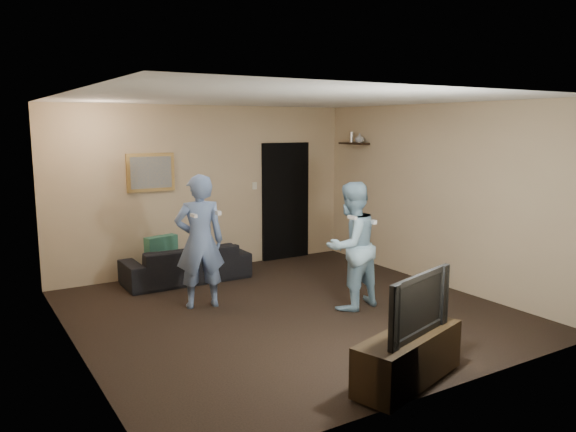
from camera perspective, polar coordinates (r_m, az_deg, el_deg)
ground at (r=7.09m, az=0.08°, el=-9.67°), size 5.00×5.00×0.00m
ceiling at (r=6.72m, az=0.08°, el=11.82°), size 5.00×5.00×0.04m
wall_back at (r=8.99m, az=-8.29°, el=2.77°), size 5.00×0.04×2.60m
wall_front at (r=4.86m, az=15.69°, el=-2.93°), size 5.00×0.04×2.60m
wall_left at (r=5.89m, az=-21.13°, el=-1.13°), size 0.04×5.00×2.60m
wall_right at (r=8.35m, az=14.87°, el=2.07°), size 0.04×5.00×2.60m
sofa at (r=8.49m, az=-10.29°, el=-4.74°), size 1.85×0.73×0.54m
throw_pillow at (r=8.32m, az=-12.73°, el=-3.61°), size 0.50×0.26×0.48m
painting_frame at (r=8.63m, az=-13.78°, el=4.33°), size 0.72×0.05×0.57m
painting_canvas at (r=8.60m, az=-13.73°, el=4.32°), size 0.62×0.01×0.47m
doorway at (r=9.66m, az=-0.25°, el=1.51°), size 0.90×0.06×2.00m
light_switch at (r=9.33m, az=-3.42°, el=3.08°), size 0.08×0.02×0.12m
wall_shelf at (r=9.56m, az=6.72°, el=7.33°), size 0.20×0.60×0.03m
shelf_vase at (r=9.44m, az=7.29°, el=7.86°), size 0.18×0.18×0.16m
shelf_figurine at (r=9.61m, az=6.48°, el=7.97°), size 0.06×0.06×0.18m
tv_console at (r=5.26m, az=12.13°, el=-13.86°), size 1.32×0.75×0.45m
television at (r=5.09m, az=12.33°, el=-8.63°), size 0.97×0.40×0.56m
wii_player_left at (r=7.15m, az=-8.95°, el=-2.56°), size 0.70×0.56×1.70m
wii_player_right at (r=7.06m, az=6.42°, el=-3.03°), size 0.87×0.73×1.61m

